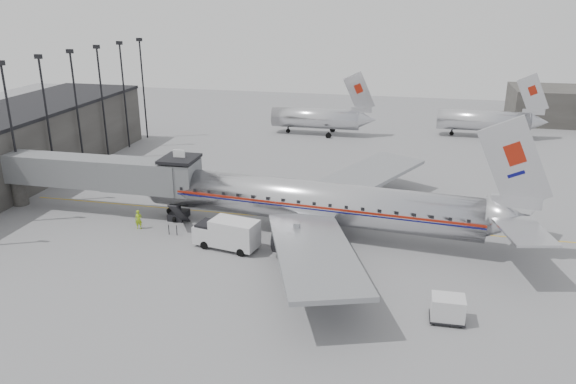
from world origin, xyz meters
name	(u,v)px	position (x,y,z in m)	size (l,w,h in m)	color
ground	(258,241)	(0.00, 0.00, 0.00)	(160.00, 160.00, 0.00)	slate
terminal	(4,150)	(-34.00, 10.00, 4.00)	(12.00, 46.00, 8.00)	#363431
apron_line	(302,219)	(3.00, 6.00, 0.01)	(0.15, 60.00, 0.01)	gold
jet_bridge	(109,174)	(-16.66, 3.67, 4.18)	(21.00, 6.20, 7.10)	#5B5D5F
floodlight_masts	(62,111)	(-27.50, 13.00, 8.36)	(0.90, 42.25, 15.25)	black
distant_aircraft_near	(317,118)	(-1.79, 42.00, 2.73)	(16.39, 3.20, 10.26)	silver
distant_aircraft_mid	(484,120)	(24.21, 46.00, 2.73)	(16.39, 3.20, 10.26)	silver
airliner	(317,202)	(4.95, 2.93, 3.16)	(39.73, 36.67, 12.57)	silver
service_van	(227,233)	(-2.26, -1.99, 1.45)	(6.17, 3.32, 2.75)	silver
baggage_cart_navy	(326,229)	(6.00, 1.91, 0.99)	(2.67, 2.22, 1.86)	black
baggage_cart_white	(448,308)	(16.44, -10.00, 0.99)	(2.41, 1.85, 1.87)	silver
ramp_worker	(139,220)	(-12.00, 0.27, 0.95)	(0.69, 0.45, 1.89)	#90BA15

